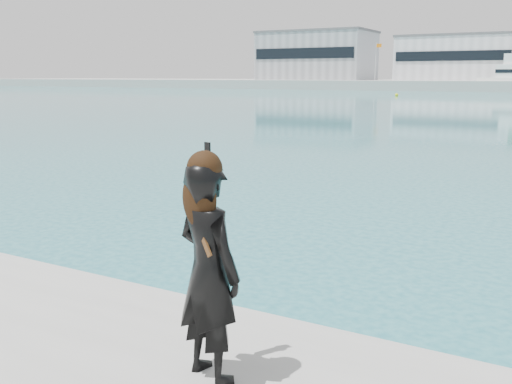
{
  "coord_description": "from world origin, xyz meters",
  "views": [
    {
      "loc": [
        1.66,
        -3.47,
        3.01
      ],
      "look_at": [
        -0.55,
        0.47,
        2.09
      ],
      "focal_mm": 40.0,
      "sensor_mm": 36.0,
      "label": 1
    }
  ],
  "objects": [
    {
      "name": "warehouse_grey_left",
      "position": [
        -55.0,
        127.98,
        7.76
      ],
      "size": [
        26.52,
        16.36,
        11.5
      ],
      "color": "gray",
      "rests_on": "far_quay"
    },
    {
      "name": "warehouse_white",
      "position": [
        -22.0,
        127.98,
        6.76
      ],
      "size": [
        24.48,
        15.35,
        9.5
      ],
      "color": "silver",
      "rests_on": "far_quay"
    },
    {
      "name": "flagpole_left",
      "position": [
        -37.91,
        121.0,
        6.54
      ],
      "size": [
        1.28,
        0.16,
        8.0
      ],
      "color": "silver",
      "rests_on": "far_quay"
    },
    {
      "name": "buoy_far",
      "position": [
        -22.19,
        82.24,
        0.0
      ],
      "size": [
        0.5,
        0.5,
        0.5
      ],
      "primitive_type": "sphere",
      "color": "#F3EC0C",
      "rests_on": "ground"
    },
    {
      "name": "woman",
      "position": [
        -0.55,
        -0.23,
        1.67
      ],
      "size": [
        0.69,
        0.56,
        1.73
      ],
      "rotation": [
        0.0,
        0.0,
        2.83
      ],
      "color": "black",
      "rests_on": "near_quay"
    }
  ]
}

